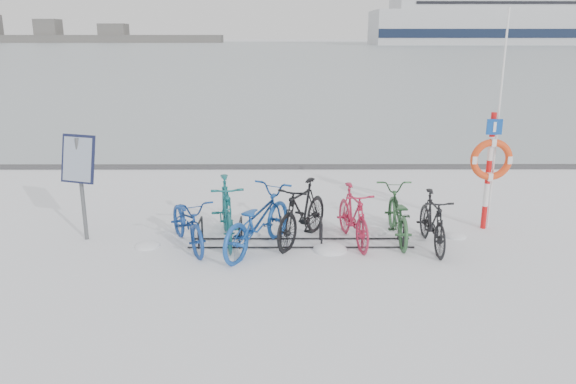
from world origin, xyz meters
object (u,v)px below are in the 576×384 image
(lifebuoy_station, at_px, (491,160))
(cruise_ferry, at_px, (566,9))
(bike_rack, at_px, (301,234))
(info_board, at_px, (79,165))

(lifebuoy_station, relative_size, cruise_ferry, 0.03)
(bike_rack, xyz_separation_m, cruise_ferry, (100.90, 202.75, 12.43))
(lifebuoy_station, bearing_deg, info_board, -175.85)
(info_board, height_order, lifebuoy_station, lifebuoy_station)
(cruise_ferry, bearing_deg, bike_rack, -116.46)
(bike_rack, bearing_deg, info_board, 176.56)
(bike_rack, height_order, lifebuoy_station, lifebuoy_station)
(bike_rack, distance_m, lifebuoy_station, 3.85)
(info_board, relative_size, cruise_ferry, 0.01)
(bike_rack, height_order, cruise_ferry, cruise_ferry)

